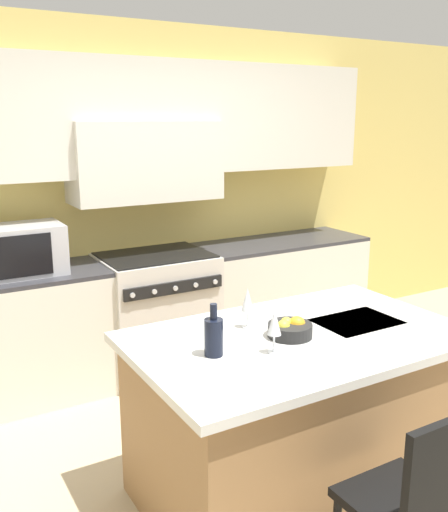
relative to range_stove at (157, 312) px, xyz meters
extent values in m
plane|color=tan|center=(0.00, -1.81, -0.47)|extent=(10.00, 10.00, 0.00)
cube|color=#DBC166|center=(0.00, 0.36, 0.88)|extent=(10.00, 0.06, 2.70)
cube|color=silver|center=(0.00, 0.16, 1.50)|extent=(3.95, 0.34, 0.85)
cube|color=silver|center=(0.00, 0.13, 1.18)|extent=(1.16, 0.40, 0.60)
cube|color=silver|center=(1.20, 0.02, -0.03)|extent=(1.55, 0.62, 0.89)
cube|color=#333338|center=(1.20, 0.02, 0.43)|extent=(1.55, 0.62, 0.03)
cube|color=beige|center=(0.00, 0.00, -0.01)|extent=(0.85, 0.66, 0.94)
cube|color=black|center=(0.00, 0.00, 0.47)|extent=(0.82, 0.61, 0.01)
cube|color=black|center=(0.00, -0.34, 0.29)|extent=(0.78, 0.02, 0.09)
cylinder|color=silver|center=(-0.33, -0.35, 0.29)|extent=(0.04, 0.02, 0.04)
cylinder|color=silver|center=(-0.17, -0.35, 0.29)|extent=(0.04, 0.02, 0.04)
cylinder|color=silver|center=(0.00, -0.35, 0.29)|extent=(0.04, 0.02, 0.04)
cylinder|color=silver|center=(0.17, -0.35, 0.29)|extent=(0.04, 0.02, 0.04)
cylinder|color=silver|center=(0.33, -0.35, 0.29)|extent=(0.04, 0.02, 0.04)
cube|color=#B7B7BC|center=(-1.00, 0.02, 0.62)|extent=(0.59, 0.39, 0.34)
cube|color=black|center=(-1.05, -0.18, 0.62)|extent=(0.46, 0.01, 0.28)
cube|color=olive|center=(0.01, -1.81, -0.04)|extent=(1.60, 0.97, 0.86)
cube|color=silver|center=(0.01, -1.81, 0.41)|extent=(1.71, 1.06, 0.04)
cube|color=#2D2D30|center=(0.39, -1.81, 0.42)|extent=(0.44, 0.32, 0.01)
cylinder|color=#B2B2B7|center=(0.39, -1.62, 0.43)|extent=(0.02, 0.02, 0.00)
cube|color=black|center=(-0.09, -2.61, 0.01)|extent=(0.42, 0.40, 0.04)
cube|color=black|center=(-0.09, -2.79, 0.25)|extent=(0.40, 0.04, 0.43)
cylinder|color=black|center=(-0.50, -1.82, 0.52)|extent=(0.09, 0.09, 0.17)
cylinder|color=black|center=(-0.50, -1.82, 0.64)|extent=(0.03, 0.03, 0.07)
cylinder|color=white|center=(-0.24, -1.94, 0.43)|extent=(0.06, 0.06, 0.01)
cylinder|color=white|center=(-0.24, -1.94, 0.48)|extent=(0.01, 0.01, 0.09)
cone|color=white|center=(-0.24, -1.94, 0.58)|extent=(0.07, 0.07, 0.12)
cylinder|color=white|center=(-0.17, -1.59, 0.43)|extent=(0.06, 0.06, 0.01)
cylinder|color=white|center=(-0.17, -1.59, 0.48)|extent=(0.01, 0.01, 0.09)
cone|color=white|center=(-0.17, -1.59, 0.58)|extent=(0.07, 0.07, 0.12)
cylinder|color=black|center=(-0.05, -1.81, 0.46)|extent=(0.23, 0.23, 0.07)
sphere|color=gold|center=(-0.10, -1.81, 0.49)|extent=(0.07, 0.07, 0.07)
sphere|color=gold|center=(-0.01, -1.81, 0.49)|extent=(0.09, 0.09, 0.09)
sphere|color=gold|center=(-0.05, -1.78, 0.49)|extent=(0.07, 0.07, 0.07)
camera|label=1|loc=(-1.69, -3.96, 1.50)|focal=40.00mm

